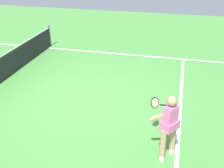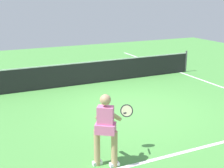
% 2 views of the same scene
% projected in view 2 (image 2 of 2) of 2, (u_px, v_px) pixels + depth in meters
% --- Properties ---
extents(ground_plane, '(25.68, 25.68, 0.00)m').
position_uv_depth(ground_plane, '(133.00, 110.00, 9.48)').
color(ground_plane, '#4C9342').
extents(service_line_marking, '(8.54, 0.10, 0.01)m').
position_uv_depth(service_line_marking, '(193.00, 150.00, 7.01)').
color(service_line_marking, white).
rests_on(service_line_marking, ground).
extents(court_net, '(9.22, 0.08, 0.98)m').
position_uv_depth(court_net, '(93.00, 72.00, 12.23)').
color(court_net, '#4C4C51').
rests_on(court_net, ground).
extents(tennis_player, '(1.09, 0.76, 1.55)m').
position_uv_depth(tennis_player, '(106.00, 127.00, 6.16)').
color(tennis_player, tan).
rests_on(tennis_player, ground).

